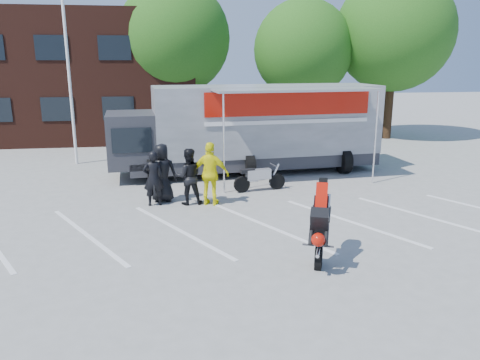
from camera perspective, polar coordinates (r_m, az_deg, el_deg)
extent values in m
plane|color=#9D9D98|center=(12.00, 3.38, -7.30)|extent=(100.00, 100.00, 0.00)
cube|color=white|center=(12.92, 2.49, -5.65)|extent=(18.09, 13.33, 0.01)
cube|color=#411D14|center=(29.93, -23.73, 11.50)|extent=(18.00, 8.00, 7.00)
cylinder|color=white|center=(21.32, -20.16, 12.44)|extent=(0.12, 0.12, 8.00)
cylinder|color=#382314|center=(27.05, -7.72, 8.38)|extent=(0.50, 0.50, 3.24)
sphere|color=#1B4E13|center=(26.93, -8.02, 16.78)|extent=(6.12, 6.12, 6.12)
cylinder|color=#382314|center=(27.08, 7.45, 8.01)|extent=(0.50, 0.50, 2.88)
sphere|color=#1B4E13|center=(26.92, 7.70, 15.47)|extent=(5.44, 5.44, 5.44)
cylinder|color=#382314|center=(28.36, 17.62, 8.30)|extent=(0.50, 0.50, 3.42)
sphere|color=#1B4E13|center=(28.26, 18.29, 16.74)|extent=(6.46, 6.46, 6.46)
imported|color=black|center=(15.10, -9.48, 0.87)|extent=(0.98, 0.69, 1.88)
imported|color=black|center=(14.75, -10.52, 0.20)|extent=(0.67, 0.48, 1.74)
imported|color=black|center=(14.72, -6.31, 0.42)|extent=(0.90, 0.72, 1.79)
imported|color=#FFF80D|center=(14.56, -3.59, 0.75)|extent=(1.26, 0.88, 1.99)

